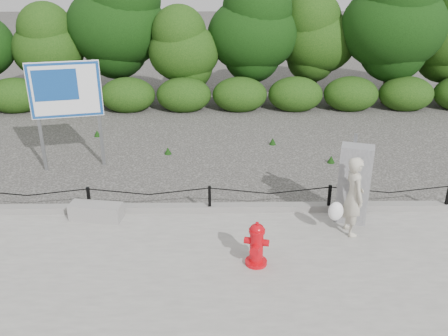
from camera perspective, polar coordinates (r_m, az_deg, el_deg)
name	(u,v)px	position (r m, az deg, el deg)	size (l,w,h in m)	color
ground	(210,215)	(10.06, -1.71, -5.70)	(90.00, 90.00, 0.00)	#2D2B28
sidewalk	(209,270)	(8.35, -1.85, -12.18)	(14.00, 4.00, 0.08)	gray
curb	(210,208)	(10.03, -1.72, -4.81)	(14.00, 0.22, 0.14)	slate
chain_barrier	(210,196)	(9.85, -1.74, -3.38)	(10.06, 0.06, 0.60)	black
treeline	(240,30)	(17.91, 1.98, 16.31)	(20.34, 4.02, 5.08)	black
fire_hydrant	(256,245)	(8.23, 3.93, -9.19)	(0.47, 0.48, 0.82)	red
pedestrian	(352,197)	(9.25, 15.19, -3.39)	(0.72, 0.62, 1.58)	#BAB39F
concrete_block	(96,212)	(10.03, -15.14, -5.08)	(1.05, 0.37, 0.34)	gray
utility_cabinet	(354,184)	(9.69, 15.34, -1.88)	(0.69, 0.53, 1.78)	gray
advertising_sign	(66,95)	(12.29, -18.52, 8.34)	(1.69, 0.48, 2.75)	slate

